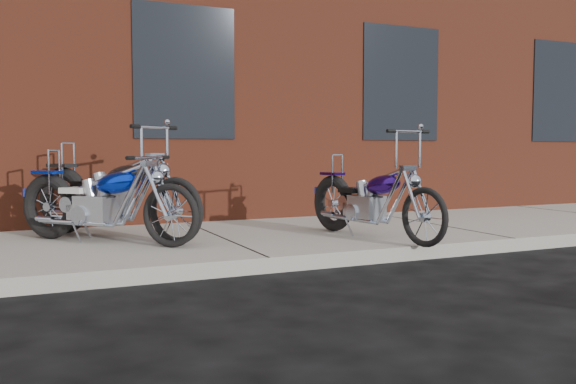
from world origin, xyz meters
name	(u,v)px	position (x,y,z in m)	size (l,w,h in m)	color
ground	(269,274)	(0.00, 0.00, 0.00)	(120.00, 120.00, 0.00)	black
sidewalk	(220,243)	(0.00, 1.50, 0.07)	(22.00, 3.00, 0.15)	#9D9789
building_brick	(123,13)	(0.00, 8.00, 4.00)	(22.00, 10.00, 8.00)	maroon
chopper_purple	(371,204)	(1.54, 0.71, 0.54)	(0.61, 2.14, 1.21)	black
chopper_blue	(103,205)	(-1.29, 1.58, 0.56)	(1.65, 1.73, 0.99)	black
chopper_third	(112,199)	(-1.14, 1.89, 0.60)	(1.54, 2.08, 1.26)	black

